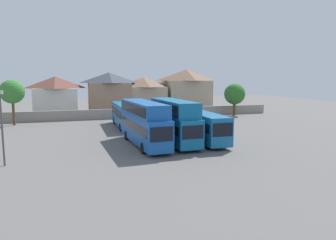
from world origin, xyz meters
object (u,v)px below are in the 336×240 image
Objects in this scene: bus_1 at (144,121)px; house_terrace_far_right at (186,90)px; bus_3 at (202,125)px; house_terrace_centre at (109,93)px; bus_5 at (150,113)px; house_terrace_left at (56,96)px; bus_6 at (166,113)px; house_terrace_right at (144,95)px; tree_behind_wall at (235,94)px; tree_left_of_lot at (12,92)px; lamp_post_lot_edge at (2,123)px; bus_2 at (174,119)px; bus_4 at (125,114)px.

house_terrace_far_right reaches higher than bus_1.
bus_3 is 1.26× the size of house_terrace_centre.
bus_5 is 1.42× the size of house_terrace_left.
house_terrace_centre is 17.57m from house_terrace_far_right.
house_terrace_right is (0.90, 19.34, 1.93)m from bus_6.
house_terrace_centre is 1.37× the size of tree_behind_wall.
tree_left_of_lot is at bearing -106.69° from bus_5.
house_terrace_far_right reaches higher than house_terrace_centre.
tree_left_of_lot is at bearing -129.88° from bus_3.
lamp_post_lot_edge is (3.06, -24.93, -1.63)m from tree_left_of_lot.
bus_3 is at bearing 12.20° from lamp_post_lot_edge.
tree_behind_wall is (19.33, 7.99, 2.30)m from bus_5.
house_terrace_far_right is (10.93, 19.75, 2.84)m from bus_6.
house_terrace_far_right reaches higher than house_terrace_right.
bus_2 is 1.73× the size of lamp_post_lot_edge.
tree_left_of_lot reaches higher than bus_2.
bus_2 is at bearing 15.07° from lamp_post_lot_edge.
bus_1 is 14.19m from bus_5.
bus_1 is 1.01× the size of bus_5.
bus_5 is 1.66× the size of tree_left_of_lot.
bus_6 is 24.29m from tree_left_of_lot.
bus_3 is 1.06× the size of house_terrace_far_right.
tree_behind_wall is (23.33, 8.01, 2.22)m from bus_4.
bus_2 is at bearing -133.04° from tree_behind_wall.
bus_1 reaches higher than bus_3.
bus_2 is 1.27× the size of house_terrace_centre.
bus_6 is 25.18m from house_terrace_left.
tree_left_of_lot is at bearing -159.66° from house_terrace_far_right.
bus_6 is 1.87× the size of lamp_post_lot_edge.
lamp_post_lot_edge is (-13.31, -36.23, -0.72)m from house_terrace_centre.
lamp_post_lot_edge reaches higher than bus_5.
bus_6 is (6.76, 13.33, -0.80)m from bus_1.
tree_behind_wall is 1.00× the size of lamp_post_lot_edge.
bus_4 is at bearing 53.35° from lamp_post_lot_edge.
bus_3 is at bearing 27.37° from bus_4.
house_terrace_right reaches higher than lamp_post_lot_edge.
lamp_post_lot_edge is at bearing -94.53° from house_terrace_left.
bus_2 is 1.07× the size of house_terrace_far_right.
bus_5 is 25.00m from lamp_post_lot_edge.
tree_left_of_lot reaches higher than bus_4.
house_terrace_centre is (-6.58, 18.49, 2.43)m from bus_6.
tree_left_of_lot reaches higher than bus_3.
bus_1 is 13.88m from lamp_post_lot_edge.
house_terrace_far_right is at bearing 50.57° from lamp_post_lot_edge.
bus_2 is at bearing -66.51° from house_terrace_left.
bus_6 is at bearing -118.97° from house_terrace_far_right.
house_terrace_far_right is at bearing 2.70° from house_terrace_left.
bus_2 reaches higher than bus_3.
tree_behind_wall is (20.03, 21.45, 1.46)m from bus_2.
house_terrace_far_right is at bearing 2.38° from house_terrace_right.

